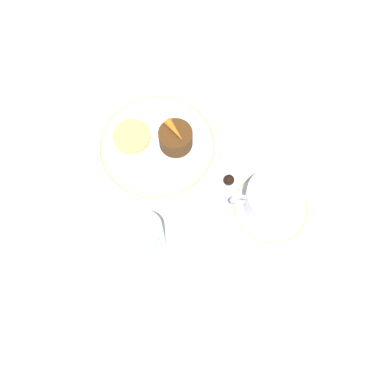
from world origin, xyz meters
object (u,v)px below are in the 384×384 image
Objects in this scene: dessert_cake at (176,138)px; fork at (240,152)px; coffee_cup at (273,199)px; dinner_plate at (157,146)px; wine_glass at (146,236)px.

fork is at bearing 173.52° from dessert_cake.
fork is (0.05, -0.11, -0.04)m from coffee_cup.
coffee_cup is at bearing 112.92° from fork.
coffee_cup is (-0.21, 0.13, 0.03)m from dinner_plate.
coffee_cup reaches higher than dessert_cake.
dessert_cake is at bearing -176.01° from dinner_plate.
dessert_cake is at bearing -6.48° from fork.
dessert_cake is (0.12, -0.01, 0.03)m from fork.
coffee_cup is 0.23m from wine_glass.
dinner_plate reaches higher than fork.
dinner_plate is at bearing -93.20° from wine_glass.
fork is (-0.16, 0.01, -0.01)m from dinner_plate.
dinner_plate is 2.07× the size of wine_glass.
fork is (-0.17, -0.19, -0.07)m from wine_glass.
wine_glass is (0.22, 0.07, 0.03)m from coffee_cup.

